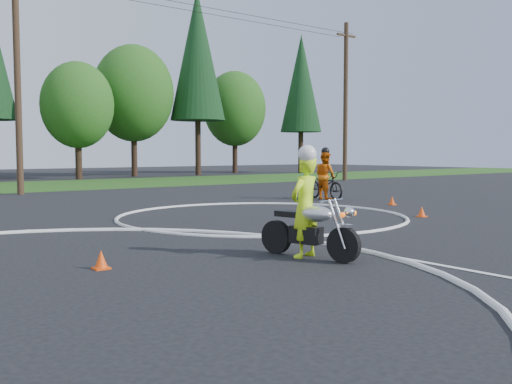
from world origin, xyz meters
TOP-DOWN VIEW (x-y plane):
  - ground at (0.00, 0.00)m, footprint 120.00×120.00m
  - course_markings at (2.17, 4.35)m, footprint 19.05×19.05m
  - primary_motorcycle at (4.78, 2.53)m, footprint 0.73×1.97m
  - rider_primary_grp at (4.77, 2.67)m, footprint 0.72×0.56m
  - rider_second_grp at (13.62, 11.19)m, footprint 0.97×2.16m
  - traffic_cones at (3.94, 3.30)m, footprint 21.76×9.72m
  - treeline at (14.78, 34.61)m, footprint 38.20×8.10m
  - utility_poles at (5.00, 21.00)m, footprint 41.60×1.12m

SIDE VIEW (x-z plane):
  - ground at x=0.00m, z-range 0.00..0.00m
  - course_markings at x=2.17m, z-range -0.05..0.07m
  - traffic_cones at x=3.94m, z-range -0.01..0.29m
  - primary_motorcycle at x=4.78m, z-range -0.02..1.03m
  - rider_second_grp at x=13.62m, z-range -0.30..1.72m
  - rider_primary_grp at x=4.77m, z-range -0.03..1.91m
  - utility_poles at x=5.00m, z-range 0.20..10.20m
  - treeline at x=14.78m, z-range -0.64..13.88m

